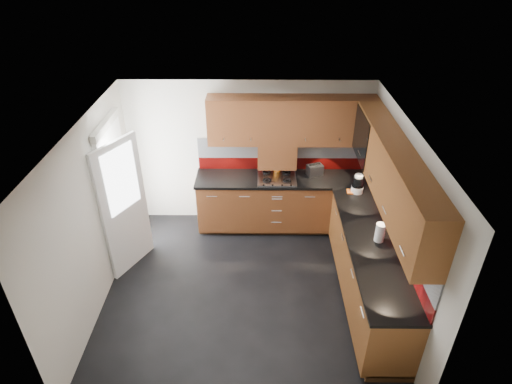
{
  "coord_description": "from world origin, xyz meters",
  "views": [
    {
      "loc": [
        0.18,
        -4.31,
        4.29
      ],
      "look_at": [
        0.13,
        0.65,
        1.2
      ],
      "focal_mm": 30.0,
      "sensor_mm": 36.0,
      "label": 1
    }
  ],
  "objects_px": {
    "gas_hob": "(277,178)",
    "toaster": "(315,170)",
    "utensil_pot": "(277,167)",
    "food_processor": "(358,184)"
  },
  "relations": [
    {
      "from": "toaster",
      "to": "food_processor",
      "type": "distance_m",
      "value": 0.78
    },
    {
      "from": "utensil_pot",
      "to": "food_processor",
      "type": "relative_size",
      "value": 1.3
    },
    {
      "from": "gas_hob",
      "to": "toaster",
      "type": "bearing_deg",
      "value": 12.35
    },
    {
      "from": "gas_hob",
      "to": "toaster",
      "type": "distance_m",
      "value": 0.62
    },
    {
      "from": "gas_hob",
      "to": "food_processor",
      "type": "distance_m",
      "value": 1.24
    },
    {
      "from": "food_processor",
      "to": "gas_hob",
      "type": "bearing_deg",
      "value": 161.65
    },
    {
      "from": "gas_hob",
      "to": "utensil_pot",
      "type": "distance_m",
      "value": 0.22
    },
    {
      "from": "utensil_pot",
      "to": "food_processor",
      "type": "height_order",
      "value": "utensil_pot"
    },
    {
      "from": "gas_hob",
      "to": "utensil_pot",
      "type": "relative_size",
      "value": 1.56
    },
    {
      "from": "utensil_pot",
      "to": "food_processor",
      "type": "bearing_deg",
      "value": -26.94
    }
  ]
}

